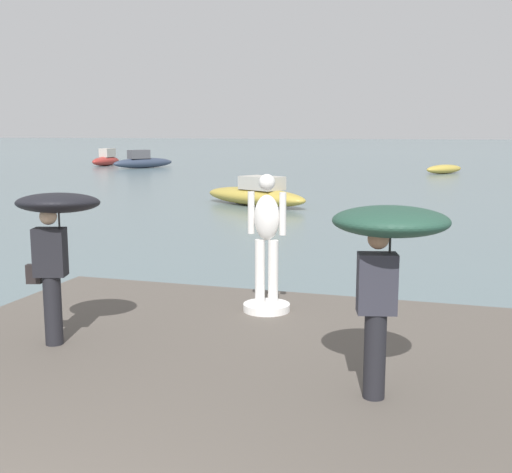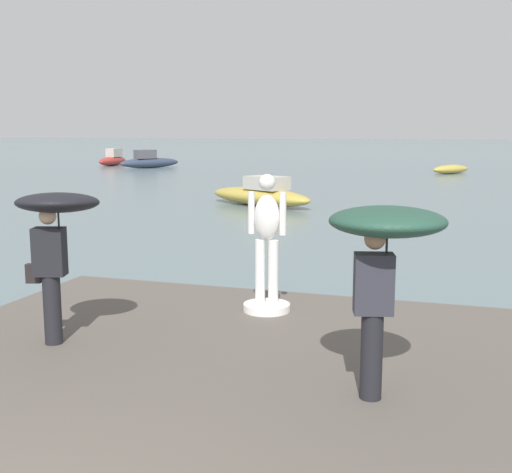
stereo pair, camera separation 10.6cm
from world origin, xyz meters
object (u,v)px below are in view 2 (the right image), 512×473
at_px(statue_white_figure, 267,253).
at_px(boat_rightward, 451,169).
at_px(onlooker_right, 384,241).
at_px(boat_leftward, 149,161).
at_px(boat_near, 261,195).
at_px(onlooker_left, 55,224).
at_px(boat_mid, 113,159).

xyz_separation_m(statue_white_figure, boat_rightward, (1.87, 39.59, -0.96)).
xyz_separation_m(onlooker_right, boat_leftward, (-24.08, 42.33, -1.46)).
xyz_separation_m(statue_white_figure, boat_leftward, (-22.08, 39.63, -0.74)).
bearing_deg(boat_leftward, boat_near, -53.94).
bearing_deg(statue_white_figure, onlooker_right, -53.44).
distance_m(boat_leftward, boat_rightward, 23.95).
bearing_deg(onlooker_left, boat_mid, 119.26).
relative_size(boat_leftward, boat_rightward, 1.53).
height_order(onlooker_right, boat_near, onlooker_right).
height_order(boat_near, boat_mid, boat_mid).
bearing_deg(onlooker_left, boat_near, 99.56).
bearing_deg(boat_rightward, boat_leftward, 179.90).
relative_size(onlooker_left, boat_mid, 0.48).
relative_size(onlooker_right, boat_leftward, 0.37).
distance_m(statue_white_figure, boat_rightward, 39.65).
bearing_deg(boat_rightward, statue_white_figure, -92.71).
relative_size(onlooker_left, onlooker_right, 1.00).
bearing_deg(boat_leftward, boat_mid, 153.82).
xyz_separation_m(boat_near, boat_mid, (-21.60, 25.50, 0.10)).
bearing_deg(onlooker_right, statue_white_figure, 126.56).
xyz_separation_m(onlooker_left, boat_near, (-3.14, 18.65, -1.47)).
xyz_separation_m(boat_leftward, boat_rightward, (23.95, -0.04, -0.22)).
height_order(boat_near, boat_rightward, boat_near).
relative_size(statue_white_figure, boat_mid, 0.50).
bearing_deg(onlooker_right, boat_near, 110.61).
relative_size(boat_near, boat_leftward, 1.04).
relative_size(boat_near, boat_rightward, 1.60).
height_order(boat_leftward, boat_rightward, boat_leftward).
height_order(onlooker_left, boat_rightward, onlooker_left).
bearing_deg(statue_white_figure, boat_mid, 122.57).
xyz_separation_m(boat_mid, boat_rightward, (28.67, -2.36, -0.23)).
relative_size(statue_white_figure, boat_near, 0.37).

